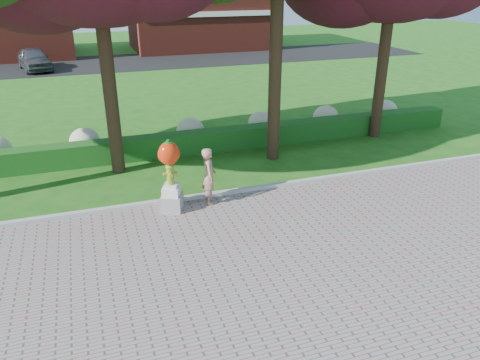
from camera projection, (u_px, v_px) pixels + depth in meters
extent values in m
plane|color=#1D5A16|center=(226.00, 251.00, 11.46)|extent=(100.00, 100.00, 0.00)
cube|color=#ADADA5|center=(197.00, 197.00, 14.03)|extent=(40.00, 0.18, 0.15)
cube|color=#134514|center=(170.00, 145.00, 17.37)|extent=(24.00, 0.70, 0.80)
ellipsoid|color=tan|center=(85.00, 141.00, 17.29)|extent=(1.10, 1.10, 0.99)
ellipsoid|color=tan|center=(190.00, 131.00, 18.47)|extent=(1.10, 1.10, 0.99)
ellipsoid|color=tan|center=(261.00, 123.00, 19.35)|extent=(1.10, 1.10, 0.99)
ellipsoid|color=tan|center=(326.00, 117.00, 20.23)|extent=(1.10, 1.10, 0.99)
ellipsoid|color=tan|center=(385.00, 111.00, 21.11)|extent=(1.10, 1.10, 0.99)
cube|color=black|center=(118.00, 63.00, 35.72)|extent=(50.00, 8.00, 0.02)
cube|color=maroon|center=(199.00, 11.00, 41.98)|extent=(12.00, 8.00, 6.40)
cylinder|color=black|center=(109.00, 82.00, 14.83)|extent=(0.44, 0.44, 6.16)
cylinder|color=black|center=(276.00, 57.00, 15.79)|extent=(0.44, 0.44, 7.28)
cylinder|color=black|center=(382.00, 65.00, 18.40)|extent=(0.44, 0.44, 5.88)
cube|color=gray|center=(172.00, 202.00, 13.28)|extent=(0.75, 0.75, 0.46)
cube|color=silver|center=(171.00, 191.00, 13.13)|extent=(0.60, 0.60, 0.26)
cube|color=silver|center=(171.00, 185.00, 13.06)|extent=(0.48, 0.48, 0.09)
cylinder|color=olive|center=(170.00, 175.00, 12.94)|extent=(0.20, 0.20, 0.51)
ellipsoid|color=olive|center=(170.00, 167.00, 12.83)|extent=(0.24, 0.24, 0.17)
cylinder|color=olive|center=(165.00, 174.00, 12.87)|extent=(0.11, 0.10, 0.10)
cylinder|color=olive|center=(175.00, 173.00, 12.96)|extent=(0.11, 0.10, 0.10)
cylinder|color=olive|center=(171.00, 175.00, 12.80)|extent=(0.11, 0.11, 0.11)
cylinder|color=olive|center=(170.00, 164.00, 12.81)|extent=(0.07, 0.07, 0.05)
ellipsoid|color=red|center=(169.00, 153.00, 12.68)|extent=(0.58, 0.52, 0.67)
ellipsoid|color=red|center=(163.00, 155.00, 12.63)|extent=(0.28, 0.28, 0.42)
ellipsoid|color=red|center=(175.00, 153.00, 12.73)|extent=(0.28, 0.28, 0.42)
cylinder|color=#16601D|center=(168.00, 142.00, 12.54)|extent=(0.09, 0.09, 0.11)
ellipsoid|color=#16601D|center=(168.00, 143.00, 12.55)|extent=(0.22, 0.22, 0.07)
imported|color=tan|center=(209.00, 176.00, 13.44)|extent=(0.50, 0.67, 1.70)
imported|color=#44474C|center=(34.00, 59.00, 32.67)|extent=(2.75, 4.73, 1.51)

